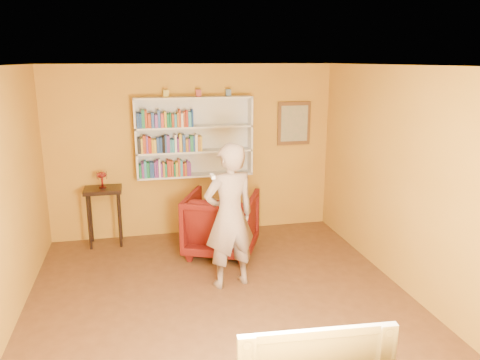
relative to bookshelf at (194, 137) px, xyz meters
name	(u,v)px	position (x,y,z in m)	size (l,w,h in m)	color
room_shell	(223,223)	(0.00, -2.41, -0.58)	(5.30, 5.80, 2.88)	#4D2F18
bookshelf	(194,137)	(0.00, 0.00, 0.00)	(1.80, 0.29, 1.23)	silver
books_row_lower	(165,169)	(-0.48, -0.11, -0.46)	(0.78, 0.19, 0.27)	#186C41
books_row_middle	(170,144)	(-0.38, -0.11, -0.08)	(0.96, 0.18, 0.27)	black
books_row_upper	(165,120)	(-0.45, -0.11, 0.29)	(0.84, 0.19, 0.27)	navy
ornament_left	(166,94)	(-0.41, -0.06, 0.68)	(0.08, 0.08, 0.11)	#A4912F
ornament_centre	(198,93)	(0.08, -0.06, 0.67)	(0.08, 0.08, 0.11)	maroon
ornament_right	(228,93)	(0.54, -0.06, 0.67)	(0.08, 0.08, 0.11)	#465C75
framed_painting	(294,123)	(1.65, 0.05, 0.16)	(0.55, 0.05, 0.70)	#523317
console_table	(103,198)	(-1.41, -0.16, -0.85)	(0.55, 0.42, 0.90)	black
ruby_lustre	(102,176)	(-1.41, -0.16, -0.52)	(0.15, 0.15, 0.25)	maroon
armchair	(222,223)	(0.27, -0.86, -1.14)	(0.97, 1.00, 0.91)	#420405
person	(230,216)	(0.18, -1.89, -0.69)	(0.66, 0.43, 1.82)	#7F6A5D
game_remote	(212,176)	(-0.07, -2.20, -0.09)	(0.04, 0.15, 0.04)	white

